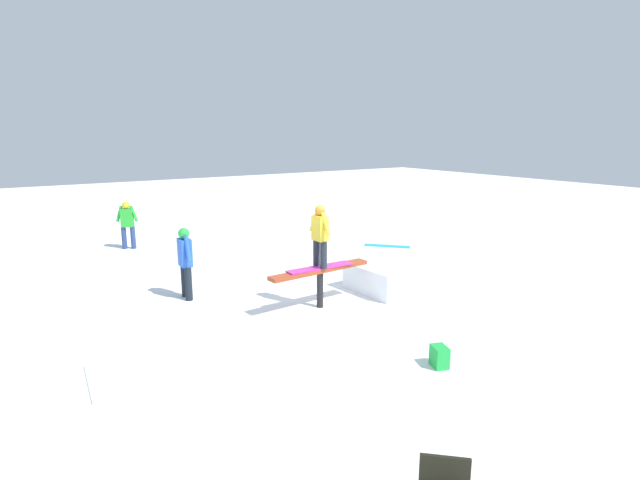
{
  "coord_description": "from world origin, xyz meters",
  "views": [
    {
      "loc": [
        5.53,
        8.36,
        3.65
      ],
      "look_at": [
        0.0,
        0.0,
        1.45
      ],
      "focal_mm": 28.0,
      "sensor_mm": 36.0,
      "label": 1
    }
  ],
  "objects_px": {
    "rail_feature": "(320,274)",
    "main_rider_on_rail": "(320,238)",
    "loose_snowboard_white": "(98,382)",
    "backpack_on_snow": "(439,357)",
    "bystander_blue": "(185,259)",
    "loose_snowboard_cyan": "(387,246)",
    "bystander_green": "(127,222)"
  },
  "relations": [
    {
      "from": "bystander_blue",
      "to": "backpack_on_snow",
      "type": "height_order",
      "value": "bystander_blue"
    },
    {
      "from": "loose_snowboard_white",
      "to": "loose_snowboard_cyan",
      "type": "height_order",
      "value": "same"
    },
    {
      "from": "bystander_blue",
      "to": "loose_snowboard_white",
      "type": "relative_size",
      "value": 1.22
    },
    {
      "from": "rail_feature",
      "to": "loose_snowboard_cyan",
      "type": "xyz_separation_m",
      "value": [
        -4.94,
        -3.54,
        -0.71
      ]
    },
    {
      "from": "bystander_blue",
      "to": "backpack_on_snow",
      "type": "relative_size",
      "value": 4.7
    },
    {
      "from": "main_rider_on_rail",
      "to": "bystander_green",
      "type": "xyz_separation_m",
      "value": [
        2.09,
        -7.82,
        -0.66
      ]
    },
    {
      "from": "backpack_on_snow",
      "to": "rail_feature",
      "type": "bearing_deg",
      "value": 21.43
    },
    {
      "from": "rail_feature",
      "to": "main_rider_on_rail",
      "type": "height_order",
      "value": "main_rider_on_rail"
    },
    {
      "from": "main_rider_on_rail",
      "to": "backpack_on_snow",
      "type": "xyz_separation_m",
      "value": [
        -0.06,
        3.32,
        -1.33
      ]
    },
    {
      "from": "main_rider_on_rail",
      "to": "loose_snowboard_cyan",
      "type": "xyz_separation_m",
      "value": [
        -4.94,
        -3.54,
        -1.49
      ]
    },
    {
      "from": "rail_feature",
      "to": "bystander_green",
      "type": "distance_m",
      "value": 8.09
    },
    {
      "from": "loose_snowboard_white",
      "to": "rail_feature",
      "type": "bearing_deg",
      "value": -75.01
    },
    {
      "from": "main_rider_on_rail",
      "to": "loose_snowboard_white",
      "type": "bearing_deg",
      "value": 10.51
    },
    {
      "from": "bystander_blue",
      "to": "main_rider_on_rail",
      "type": "bearing_deg",
      "value": 48.68
    },
    {
      "from": "loose_snowboard_white",
      "to": "bystander_blue",
      "type": "bearing_deg",
      "value": -34.66
    },
    {
      "from": "bystander_blue",
      "to": "loose_snowboard_cyan",
      "type": "bearing_deg",
      "value": 104.46
    },
    {
      "from": "loose_snowboard_white",
      "to": "main_rider_on_rail",
      "type": "bearing_deg",
      "value": -75.01
    },
    {
      "from": "bystander_green",
      "to": "backpack_on_snow",
      "type": "xyz_separation_m",
      "value": [
        -2.15,
        11.14,
        -0.67
      ]
    },
    {
      "from": "loose_snowboard_cyan",
      "to": "backpack_on_snow",
      "type": "relative_size",
      "value": 4.32
    },
    {
      "from": "bystander_green",
      "to": "main_rider_on_rail",
      "type": "bearing_deg",
      "value": 133.18
    },
    {
      "from": "backpack_on_snow",
      "to": "bystander_green",
      "type": "bearing_deg",
      "value": 31.25
    },
    {
      "from": "backpack_on_snow",
      "to": "loose_snowboard_white",
      "type": "bearing_deg",
      "value": 82.49
    },
    {
      "from": "loose_snowboard_white",
      "to": "loose_snowboard_cyan",
      "type": "xyz_separation_m",
      "value": [
        -9.49,
        -4.43,
        0.0
      ]
    },
    {
      "from": "loose_snowboard_white",
      "to": "backpack_on_snow",
      "type": "distance_m",
      "value": 5.21
    },
    {
      "from": "loose_snowboard_white",
      "to": "loose_snowboard_cyan",
      "type": "bearing_deg",
      "value": -61.05
    },
    {
      "from": "main_rider_on_rail",
      "to": "bystander_green",
      "type": "height_order",
      "value": "main_rider_on_rail"
    },
    {
      "from": "rail_feature",
      "to": "bystander_green",
      "type": "height_order",
      "value": "bystander_green"
    },
    {
      "from": "rail_feature",
      "to": "backpack_on_snow",
      "type": "relative_size",
      "value": 7.08
    },
    {
      "from": "main_rider_on_rail",
      "to": "loose_snowboard_cyan",
      "type": "distance_m",
      "value": 6.26
    },
    {
      "from": "bystander_blue",
      "to": "loose_snowboard_cyan",
      "type": "relative_size",
      "value": 1.09
    },
    {
      "from": "backpack_on_snow",
      "to": "main_rider_on_rail",
      "type": "bearing_deg",
      "value": 21.43
    },
    {
      "from": "loose_snowboard_cyan",
      "to": "backpack_on_snow",
      "type": "distance_m",
      "value": 8.43
    }
  ]
}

